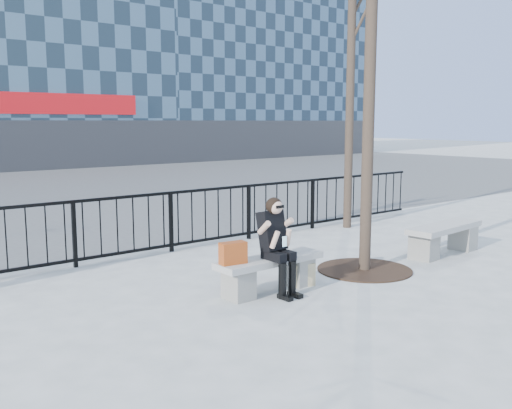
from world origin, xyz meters
TOP-DOWN VIEW (x-y plane):
  - ground at (0.00, 0.00)m, footprint 120.00×120.00m
  - railing at (0.00, 3.00)m, footprint 14.00×0.06m
  - building_right at (20.00, 27.00)m, footprint 16.20×10.20m
  - tree_grate at (1.90, -0.10)m, footprint 1.50×1.50m
  - bench_main at (0.00, 0.00)m, footprint 1.65×0.46m
  - bench_second at (3.87, -0.26)m, footprint 1.82×0.51m
  - seated_woman at (0.00, -0.16)m, footprint 0.50×0.64m
  - handbag at (-0.63, 0.02)m, footprint 0.38×0.22m
  - shopping_bag at (0.53, -0.11)m, footprint 0.37×0.22m

SIDE VIEW (x-z plane):
  - ground at x=0.00m, z-range 0.00..0.00m
  - tree_grate at x=1.90m, z-range 0.00..0.02m
  - shopping_bag at x=0.53m, z-range 0.00..0.33m
  - bench_main at x=0.00m, z-range 0.06..0.55m
  - bench_second at x=3.87m, z-range 0.06..0.60m
  - railing at x=0.00m, z-range 0.00..1.11m
  - handbag at x=-0.63m, z-range 0.49..0.78m
  - seated_woman at x=0.00m, z-range 0.00..1.34m
  - building_right at x=20.00m, z-range 0.00..20.60m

